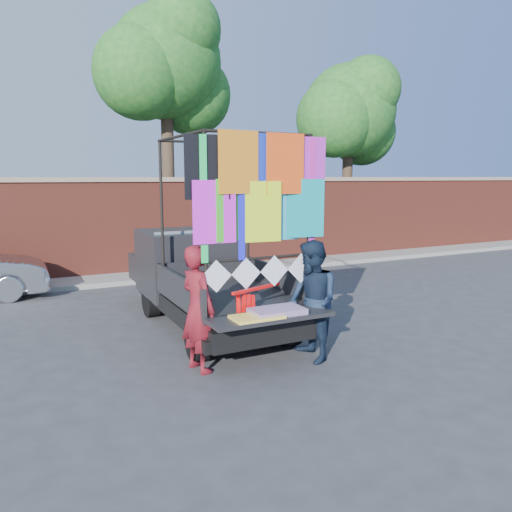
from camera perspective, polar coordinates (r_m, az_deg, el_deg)
name	(u,v)px	position (r m, az deg, el deg)	size (l,w,h in m)	color
ground	(267,353)	(7.62, 1.26, -11.05)	(90.00, 90.00, 0.00)	#38383A
brick_wall	(147,225)	(13.80, -12.38, 3.45)	(30.00, 0.45, 2.61)	brown
curb	(155,276)	(13.31, -11.45, -2.22)	(30.00, 1.20, 0.12)	gray
tree_mid	(167,68)	(15.41, -10.13, 20.43)	(4.20, 3.30, 7.73)	#38281C
tree_right	(351,114)	(18.20, 10.79, 15.61)	(4.20, 3.30, 6.62)	#38281C
pickup_truck	(198,276)	(9.22, -6.61, -2.31)	(2.03, 5.10, 3.21)	black
woman	(198,308)	(6.79, -6.62, -5.98)	(0.63, 0.41, 1.73)	maroon
man	(312,301)	(7.15, 6.41, -5.18)	(0.84, 0.66, 1.74)	#162338
streamer_bundle	(251,302)	(6.86, -0.63, -5.31)	(0.87, 0.34, 0.62)	#FF0E0D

